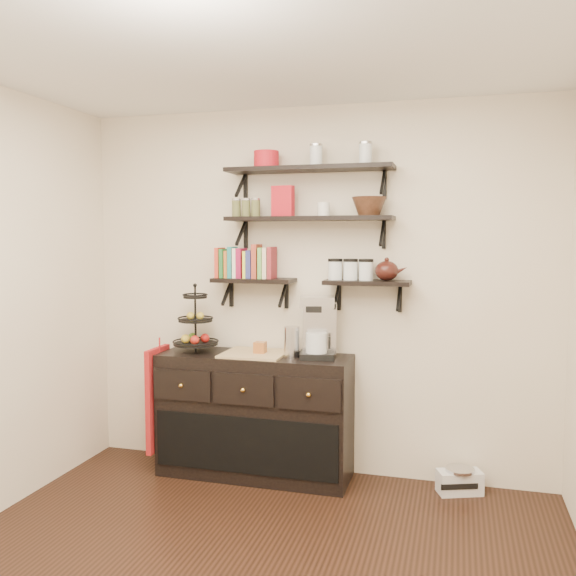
{
  "coord_description": "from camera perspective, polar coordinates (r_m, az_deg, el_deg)",
  "views": [
    {
      "loc": [
        1.03,
        -2.63,
        1.76
      ],
      "look_at": [
        -0.02,
        1.15,
        1.43
      ],
      "focal_mm": 38.0,
      "sensor_mm": 36.0,
      "label": 1
    }
  ],
  "objects": [
    {
      "name": "shelf_low_right",
      "position": [
        4.32,
        7.43,
        0.42
      ],
      "size": [
        0.6,
        0.25,
        0.23
      ],
      "color": "black",
      "rests_on": "back_wall"
    },
    {
      "name": "candle",
      "position": [
        4.44,
        -2.63,
        -5.57
      ],
      "size": [
        0.08,
        0.08,
        0.08
      ],
      "primitive_type": "cube",
      "color": "#995323",
      "rests_on": "sideboard"
    },
    {
      "name": "apron",
      "position": [
        4.73,
        -12.06,
        -10.06
      ],
      "size": [
        0.04,
        0.33,
        0.77
      ],
      "primitive_type": "cube",
      "color": "maroon",
      "rests_on": "sideboard"
    },
    {
      "name": "coffee_maker",
      "position": [
        4.33,
        2.84,
        -3.77
      ],
      "size": [
        0.28,
        0.27,
        0.44
      ],
      "rotation": [
        0.0,
        0.0,
        0.2
      ],
      "color": "black",
      "rests_on": "sideboard"
    },
    {
      "name": "ramekins",
      "position": [
        4.35,
        3.36,
        7.35
      ],
      "size": [
        0.09,
        0.09,
        0.1
      ],
      "primitive_type": "cylinder",
      "color": "white",
      "rests_on": "shelf_mid"
    },
    {
      "name": "glass_canisters",
      "position": [
        4.33,
        5.87,
        1.61
      ],
      "size": [
        0.32,
        0.1,
        0.13
      ],
      "color": "silver",
      "rests_on": "shelf_low_right"
    },
    {
      "name": "fruit_stand",
      "position": [
        4.6,
        -8.6,
        -3.83
      ],
      "size": [
        0.33,
        0.33,
        0.49
      ],
      "rotation": [
        0.0,
        0.0,
        -0.0
      ],
      "color": "black",
      "rests_on": "sideboard"
    },
    {
      "name": "back_wall",
      "position": [
        4.52,
        2.36,
        -0.33
      ],
      "size": [
        3.5,
        0.02,
        2.7
      ],
      "primitive_type": "cube",
      "color": "#F3E8CE",
      "rests_on": "ground"
    },
    {
      "name": "shelf_mid",
      "position": [
        4.37,
        1.98,
        6.47
      ],
      "size": [
        1.2,
        0.27,
        0.23
      ],
      "color": "black",
      "rests_on": "back_wall"
    },
    {
      "name": "sideboard",
      "position": [
        4.57,
        -3.12,
        -11.77
      ],
      "size": [
        1.4,
        0.5,
        0.92
      ],
      "color": "black",
      "rests_on": "floor"
    },
    {
      "name": "radio",
      "position": [
        4.53,
        15.75,
        -16.98
      ],
      "size": [
        0.33,
        0.25,
        0.18
      ],
      "rotation": [
        0.0,
        0.0,
        0.36
      ],
      "color": "silver",
      "rests_on": "floor"
    },
    {
      "name": "ceiling",
      "position": [
        2.97,
        -6.01,
        23.28
      ],
      "size": [
        3.5,
        3.5,
        0.02
      ],
      "primitive_type": "cube",
      "color": "white",
      "rests_on": "back_wall"
    },
    {
      "name": "thermal_carafe",
      "position": [
        4.34,
        0.34,
        -5.08
      ],
      "size": [
        0.11,
        0.11,
        0.22
      ],
      "primitive_type": "cylinder",
      "color": "silver",
      "rests_on": "sideboard"
    },
    {
      "name": "red_pot",
      "position": [
        4.48,
        -2.04,
        11.92
      ],
      "size": [
        0.18,
        0.18,
        0.12
      ],
      "primitive_type": "cylinder",
      "color": "red",
      "rests_on": "shelf_top"
    },
    {
      "name": "cookbooks",
      "position": [
        4.52,
        -3.84,
        2.4
      ],
      "size": [
        0.43,
        0.15,
        0.26
      ],
      "color": "red",
      "rests_on": "shelf_low_left"
    },
    {
      "name": "shelf_top",
      "position": [
        4.39,
        2.0,
        11.04
      ],
      "size": [
        1.2,
        0.27,
        0.23
      ],
      "color": "black",
      "rests_on": "back_wall"
    },
    {
      "name": "teapot",
      "position": [
        4.29,
        9.22,
        1.76
      ],
      "size": [
        0.22,
        0.17,
        0.16
      ],
      "primitive_type": null,
      "rotation": [
        0.0,
        0.0,
        -0.02
      ],
      "color": "#33130F",
      "rests_on": "shelf_low_right"
    },
    {
      "name": "walnut_bowl",
      "position": [
        4.29,
        7.59,
        7.58
      ],
      "size": [
        0.24,
        0.24,
        0.13
      ],
      "primitive_type": null,
      "color": "black",
      "rests_on": "shelf_mid"
    },
    {
      "name": "recipe_box",
      "position": [
        4.42,
        -0.48,
        8.12
      ],
      "size": [
        0.17,
        0.08,
        0.22
      ],
      "primitive_type": "cube",
      "rotation": [
        0.0,
        0.0,
        -0.14
      ],
      "color": "red",
      "rests_on": "shelf_mid"
    },
    {
      "name": "shelf_low_left",
      "position": [
        4.51,
        -3.19,
        0.65
      ],
      "size": [
        0.6,
        0.25,
        0.23
      ],
      "color": "black",
      "rests_on": "back_wall"
    }
  ]
}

